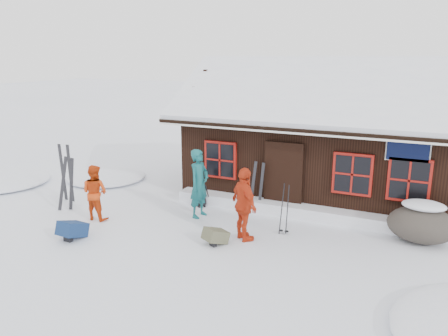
{
  "coord_description": "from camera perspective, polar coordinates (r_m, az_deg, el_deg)",
  "views": [
    {
      "loc": [
        4.43,
        -9.18,
        4.41
      ],
      "look_at": [
        -0.66,
        1.76,
        1.3
      ],
      "focal_mm": 35.0,
      "sensor_mm": 36.0,
      "label": 1
    }
  ],
  "objects": [
    {
      "name": "skier_crouched",
      "position": [
        13.1,
        -3.01,
        -3.09
      ],
      "size": [
        0.54,
        0.52,
        0.93
      ],
      "primitive_type": "imported",
      "rotation": [
        0.0,
        0.0,
        0.72
      ],
      "color": "black",
      "rests_on": "ground"
    },
    {
      "name": "backpack_olive",
      "position": [
        10.64,
        -1.1,
        -9.17
      ],
      "size": [
        0.62,
        0.67,
        0.29
      ],
      "primitive_type": "cube",
      "rotation": [
        0.0,
        0.0,
        -0.51
      ],
      "color": "#515139",
      "rests_on": "ground"
    },
    {
      "name": "backpack_blue",
      "position": [
        11.54,
        -19.15,
        -7.94
      ],
      "size": [
        0.52,
        0.66,
        0.35
      ],
      "primitive_type": "cube",
      "rotation": [
        0.0,
        0.0,
        -0.06
      ],
      "color": "navy",
      "rests_on": "ground"
    },
    {
      "name": "ski_pair_mid",
      "position": [
        14.36,
        -19.88,
        -0.69
      ],
      "size": [
        0.47,
        0.06,
        1.85
      ],
      "rotation": [
        0.0,
        0.0,
        0.0
      ],
      "color": "black",
      "rests_on": "ground"
    },
    {
      "name": "skier_orange_right",
      "position": [
        10.6,
        2.66,
        -4.8
      ],
      "size": [
        1.11,
        1.03,
        1.83
      ],
      "primitive_type": "imported",
      "rotation": [
        0.0,
        0.0,
        2.45
      ],
      "color": "red",
      "rests_on": "ground"
    },
    {
      "name": "skier_teal",
      "position": [
        12.15,
        -3.26,
        -2.03
      ],
      "size": [
        0.55,
        0.76,
        1.93
      ],
      "primitive_type": "imported",
      "rotation": [
        0.0,
        0.0,
        1.45
      ],
      "color": "#125357",
      "rests_on": "ground"
    },
    {
      "name": "ski_poles",
      "position": [
        11.13,
        7.91,
        -5.45
      ],
      "size": [
        0.25,
        0.12,
        1.37
      ],
      "color": "black",
      "rests_on": "ground"
    },
    {
      "name": "skier_orange_left",
      "position": [
        12.51,
        -16.51,
        -3.06
      ],
      "size": [
        0.76,
        0.6,
        1.55
      ],
      "primitive_type": "imported",
      "rotation": [
        0.0,
        0.0,
        3.16
      ],
      "color": "#C73A0E",
      "rests_on": "ground"
    },
    {
      "name": "boulder",
      "position": [
        11.66,
        24.43,
        -6.62
      ],
      "size": [
        1.61,
        1.21,
        0.94
      ],
      "color": "#443D36",
      "rests_on": "ground"
    },
    {
      "name": "mountain_hut",
      "position": [
        14.74,
        13.06,
        2.99
      ],
      "size": [
        8.9,
        6.09,
        4.42
      ],
      "color": "black",
      "rests_on": "ground"
    },
    {
      "name": "snow_drift",
      "position": [
        12.54,
        10.01,
        -5.52
      ],
      "size": [
        7.6,
        0.6,
        0.35
      ],
      "primitive_type": "cube",
      "color": "white",
      "rests_on": "ground"
    },
    {
      "name": "ski_pair_right",
      "position": [
        12.7,
        4.32,
        -2.52
      ],
      "size": [
        0.48,
        0.11,
        1.53
      ],
      "rotation": [
        0.0,
        0.0,
        0.05
      ],
      "color": "black",
      "rests_on": "ground"
    },
    {
      "name": "ski_pair_left",
      "position": [
        13.47,
        -19.82,
        -2.03
      ],
      "size": [
        0.64,
        0.25,
        1.66
      ],
      "rotation": [
        0.0,
        0.0,
        0.24
      ],
      "color": "black",
      "rests_on": "ground"
    },
    {
      "name": "ground",
      "position": [
        11.11,
        -0.73,
        -8.94
      ],
      "size": [
        120.0,
        120.0,
        0.0
      ],
      "primitive_type": "plane",
      "color": "white",
      "rests_on": "ground"
    },
    {
      "name": "snow_mounds",
      "position": [
        12.21,
        10.19,
        -6.95
      ],
      "size": [
        20.6,
        13.2,
        0.48
      ],
      "color": "white",
      "rests_on": "ground"
    }
  ]
}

